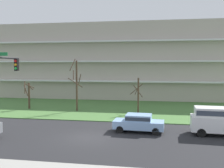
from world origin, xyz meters
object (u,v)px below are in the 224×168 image
tree_left (76,84)px  tree_center (138,95)px  tree_far_left (29,94)px  van_white_center_right (223,119)px  sedan_blue_center_left (139,122)px

tree_left → tree_center: 7.90m
tree_left → tree_far_left: bearing=175.9°
tree_left → van_white_center_right: tree_left is taller
tree_left → van_white_center_right: 18.09m
tree_left → tree_center: bearing=-1.1°
tree_left → tree_center: tree_left is taller
sedan_blue_center_left → van_white_center_right: size_ratio=0.85×
tree_far_left → sedan_blue_center_left: tree_far_left is taller
tree_left → sedan_blue_center_left: bearing=-46.6°
tree_far_left → tree_left: tree_left is taller
tree_far_left → tree_center: 14.63m
tree_left → sedan_blue_center_left: (8.49, -8.99, -2.61)m
tree_center → sedan_blue_center_left: bearing=-85.6°
sedan_blue_center_left → tree_far_left: bearing=-28.5°
tree_left → van_white_center_right: size_ratio=1.27×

